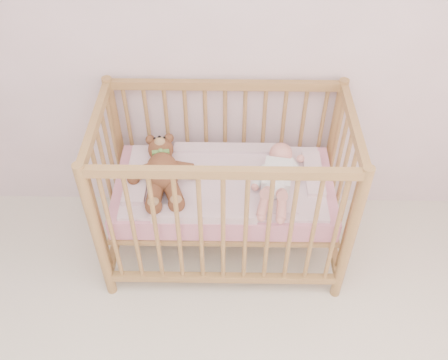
# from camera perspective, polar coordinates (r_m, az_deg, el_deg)

# --- Properties ---
(wall_back) EXTENTS (4.00, 0.02, 2.70)m
(wall_back) POSITION_cam_1_polar(r_m,az_deg,el_deg) (2.64, -2.57, 18.46)
(wall_back) COLOR silver
(wall_back) RESTS_ON floor
(crib) EXTENTS (1.36, 0.76, 1.00)m
(crib) POSITION_cam_1_polar(r_m,az_deg,el_deg) (2.81, 0.02, -1.03)
(crib) COLOR #A78347
(crib) RESTS_ON floor
(mattress) EXTENTS (1.22, 0.62, 0.13)m
(mattress) POSITION_cam_1_polar(r_m,az_deg,el_deg) (2.83, 0.02, -1.24)
(mattress) COLOR pink
(mattress) RESTS_ON crib
(blanket) EXTENTS (1.10, 0.58, 0.06)m
(blanket) POSITION_cam_1_polar(r_m,az_deg,el_deg) (2.77, 0.02, -0.16)
(blanket) COLOR pink
(blanket) RESTS_ON mattress
(baby) EXTENTS (0.38, 0.62, 0.14)m
(baby) POSITION_cam_1_polar(r_m,az_deg,el_deg) (2.72, 6.13, 0.60)
(baby) COLOR white
(baby) RESTS_ON blanket
(teddy_bear) EXTENTS (0.49, 0.63, 0.16)m
(teddy_bear) POSITION_cam_1_polar(r_m,az_deg,el_deg) (2.72, -7.05, 0.89)
(teddy_bear) COLOR brown
(teddy_bear) RESTS_ON blanket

